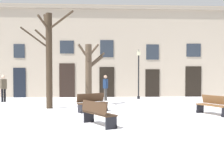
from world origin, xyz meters
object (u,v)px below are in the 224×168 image
at_px(streetlamp, 139,69).
at_px(person_strolling, 3,87).
at_px(bench_facing_shops, 92,103).
at_px(bench_back_to_back_right, 98,113).
at_px(bench_back_to_back_left, 213,105).
at_px(person_by_shop_door, 105,86).
at_px(tree_near_facade, 49,56).
at_px(tree_foreground, 89,71).

distance_m(streetlamp, person_strolling, 9.65).
height_order(bench_facing_shops, person_strolling, person_strolling).
bearing_deg(bench_facing_shops, bench_back_to_back_right, -116.96).
bearing_deg(bench_back_to_back_left, person_by_shop_door, -170.28).
distance_m(tree_near_facade, bench_back_to_back_right, 6.20).
distance_m(bench_back_to_back_left, person_by_shop_door, 8.43).
relative_size(streetlamp, bench_back_to_back_right, 2.16).
bearing_deg(bench_facing_shops, person_strolling, 108.60).
relative_size(tree_near_facade, bench_back_to_back_left, 3.16).
bearing_deg(person_strolling, tree_near_facade, -92.17).
distance_m(bench_facing_shops, person_strolling, 7.94).
bearing_deg(tree_foreground, tree_near_facade, -144.13).
xyz_separation_m(bench_back_to_back_right, person_by_shop_door, (0.54, 9.31, 0.56)).
relative_size(streetlamp, bench_facing_shops, 2.38).
bearing_deg(bench_facing_shops, streetlamp, 32.68).
bearing_deg(tree_near_facade, tree_foreground, 35.87).
bearing_deg(bench_back_to_back_left, person_strolling, -143.16).
distance_m(bench_facing_shops, person_by_shop_door, 5.79).
xyz_separation_m(bench_back_to_back_left, person_by_shop_door, (-4.72, 6.96, 0.57)).
relative_size(streetlamp, bench_back_to_back_left, 2.24).
bearing_deg(bench_back_to_back_right, streetlamp, -46.66).
bearing_deg(bench_back_to_back_right, tree_near_facade, -2.79).
relative_size(tree_near_facade, bench_back_to_back_right, 3.05).
xyz_separation_m(streetlamp, bench_back_to_back_right, (-3.07, -10.46, -1.83)).
xyz_separation_m(bench_facing_shops, person_by_shop_door, (0.82, 5.71, 0.56)).
distance_m(bench_back_to_back_right, person_strolling, 10.77).
distance_m(tree_foreground, streetlamp, 5.27).
height_order(tree_near_facade, tree_foreground, tree_near_facade).
distance_m(bench_back_to_back_left, bench_facing_shops, 5.68).
bearing_deg(tree_foreground, person_strolling, 160.23).
relative_size(streetlamp, person_strolling, 2.05).
bearing_deg(person_strolling, streetlamp, -37.04).
bearing_deg(person_by_shop_door, streetlamp, -38.35).
distance_m(tree_near_facade, tree_foreground, 2.75).
bearing_deg(bench_back_to_back_right, person_by_shop_door, -33.62).
height_order(bench_back_to_back_right, person_by_shop_door, person_by_shop_door).
height_order(tree_near_facade, person_strolling, tree_near_facade).
height_order(tree_foreground, streetlamp, tree_foreground).
relative_size(bench_back_to_back_right, person_by_shop_door, 0.96).
xyz_separation_m(bench_back_to_back_left, bench_facing_shops, (-5.54, 1.25, 0.01)).
xyz_separation_m(tree_foreground, bench_back_to_back_right, (0.51, -6.61, -1.60)).
relative_size(tree_near_facade, streetlamp, 1.41).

